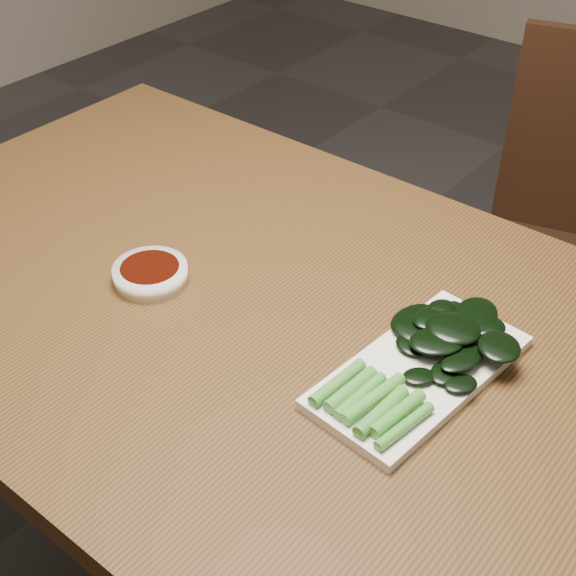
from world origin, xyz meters
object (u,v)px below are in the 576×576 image
at_px(sauce_bowl, 150,274).
at_px(serving_plate, 419,372).
at_px(gai_lan, 434,347).
at_px(table, 280,353).

xyz_separation_m(sauce_bowl, serving_plate, (0.39, 0.07, -0.01)).
distance_m(serving_plate, gai_lan, 0.04).
bearing_deg(gai_lan, sauce_bowl, -165.24).
relative_size(table, serving_plate, 4.66).
relative_size(table, sauce_bowl, 13.44).
xyz_separation_m(table, serving_plate, (0.21, 0.01, 0.08)).
bearing_deg(sauce_bowl, serving_plate, 10.49).
distance_m(table, sauce_bowl, 0.21).
distance_m(table, gai_lan, 0.23).
height_order(sauce_bowl, gai_lan, gai_lan).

